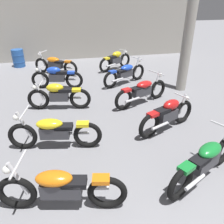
{
  "coord_description": "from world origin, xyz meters",
  "views": [
    {
      "loc": [
        -1.19,
        0.02,
        3.27
      ],
      "look_at": [
        0.0,
        5.14,
        0.55
      ],
      "focal_mm": 36.76,
      "sensor_mm": 36.0,
      "label": 1
    }
  ],
  "objects_px": {
    "oil_drum": "(18,58)",
    "support_pillar": "(187,47)",
    "motorcycle_left_row_3": "(59,95)",
    "motorcycle_right_row_5": "(115,60)",
    "motorcycle_left_row_2": "(54,131)",
    "motorcycle_right_row_2": "(168,114)",
    "motorcycle_left_row_5": "(55,64)",
    "motorcycle_right_row_3": "(142,91)",
    "motorcycle_left_row_1": "(61,188)",
    "motorcycle_left_row_4": "(57,77)",
    "motorcycle_right_row_4": "(125,73)",
    "motorcycle_right_row_1": "(206,160)"
  },
  "relations": [
    {
      "from": "support_pillar",
      "to": "motorcycle_left_row_2",
      "type": "xyz_separation_m",
      "value": [
        -4.71,
        -2.77,
        -1.15
      ]
    },
    {
      "from": "motorcycle_left_row_3",
      "to": "motorcycle_left_row_5",
      "type": "relative_size",
      "value": 1.04
    },
    {
      "from": "motorcycle_left_row_3",
      "to": "motorcycle_right_row_3",
      "type": "height_order",
      "value": "motorcycle_right_row_3"
    },
    {
      "from": "motorcycle_left_row_1",
      "to": "motorcycle_right_row_5",
      "type": "height_order",
      "value": "motorcycle_left_row_1"
    },
    {
      "from": "motorcycle_left_row_2",
      "to": "motorcycle_right_row_2",
      "type": "distance_m",
      "value": 2.91
    },
    {
      "from": "support_pillar",
      "to": "motorcycle_right_row_2",
      "type": "distance_m",
      "value": 3.36
    },
    {
      "from": "motorcycle_left_row_1",
      "to": "motorcycle_left_row_4",
      "type": "bearing_deg",
      "value": 89.64
    },
    {
      "from": "motorcycle_left_row_1",
      "to": "motorcycle_left_row_4",
      "type": "relative_size",
      "value": 1.1
    },
    {
      "from": "motorcycle_left_row_3",
      "to": "motorcycle_left_row_4",
      "type": "height_order",
      "value": "same"
    },
    {
      "from": "motorcycle_left_row_4",
      "to": "motorcycle_right_row_2",
      "type": "height_order",
      "value": "same"
    },
    {
      "from": "motorcycle_left_row_3",
      "to": "motorcycle_right_row_4",
      "type": "bearing_deg",
      "value": 33.12
    },
    {
      "from": "motorcycle_left_row_3",
      "to": "motorcycle_left_row_2",
      "type": "bearing_deg",
      "value": -94.15
    },
    {
      "from": "motorcycle_left_row_2",
      "to": "motorcycle_right_row_2",
      "type": "height_order",
      "value": "motorcycle_left_row_2"
    },
    {
      "from": "support_pillar",
      "to": "motorcycle_right_row_5",
      "type": "height_order",
      "value": "support_pillar"
    },
    {
      "from": "motorcycle_right_row_1",
      "to": "motorcycle_left_row_4",
      "type": "bearing_deg",
      "value": 115.37
    },
    {
      "from": "motorcycle_left_row_1",
      "to": "motorcycle_right_row_2",
      "type": "xyz_separation_m",
      "value": [
        2.82,
        1.95,
        0.01
      ]
    },
    {
      "from": "motorcycle_left_row_5",
      "to": "motorcycle_right_row_4",
      "type": "distance_m",
      "value": 3.32
    },
    {
      "from": "motorcycle_left_row_3",
      "to": "motorcycle_right_row_3",
      "type": "distance_m",
      "value": 2.67
    },
    {
      "from": "motorcycle_right_row_2",
      "to": "motorcycle_right_row_5",
      "type": "bearing_deg",
      "value": 90.13
    },
    {
      "from": "motorcycle_left_row_3",
      "to": "motorcycle_right_row_3",
      "type": "bearing_deg",
      "value": -4.74
    },
    {
      "from": "motorcycle_left_row_4",
      "to": "motorcycle_left_row_5",
      "type": "xyz_separation_m",
      "value": [
        -0.03,
        1.82,
        -0.01
      ]
    },
    {
      "from": "motorcycle_left_row_3",
      "to": "motorcycle_right_row_4",
      "type": "xyz_separation_m",
      "value": [
        2.65,
        1.73,
        -0.01
      ]
    },
    {
      "from": "motorcycle_right_row_3",
      "to": "oil_drum",
      "type": "distance_m",
      "value": 7.11
    },
    {
      "from": "motorcycle_left_row_3",
      "to": "motorcycle_right_row_2",
      "type": "distance_m",
      "value": 3.36
    },
    {
      "from": "oil_drum",
      "to": "motorcycle_left_row_1",
      "type": "bearing_deg",
      "value": -79.11
    },
    {
      "from": "support_pillar",
      "to": "motorcycle_left_row_5",
      "type": "relative_size",
      "value": 1.7
    },
    {
      "from": "motorcycle_right_row_2",
      "to": "motorcycle_left_row_1",
      "type": "bearing_deg",
      "value": -145.32
    },
    {
      "from": "motorcycle_left_row_5",
      "to": "motorcycle_left_row_2",
      "type": "bearing_deg",
      "value": -90.92
    },
    {
      "from": "motorcycle_left_row_3",
      "to": "motorcycle_right_row_5",
      "type": "bearing_deg",
      "value": 53.7
    },
    {
      "from": "oil_drum",
      "to": "motorcycle_right_row_3",
      "type": "bearing_deg",
      "value": -50.87
    },
    {
      "from": "motorcycle_left_row_2",
      "to": "motorcycle_left_row_5",
      "type": "bearing_deg",
      "value": 89.08
    },
    {
      "from": "motorcycle_left_row_2",
      "to": "support_pillar",
      "type": "bearing_deg",
      "value": 30.4
    },
    {
      "from": "motorcycle_right_row_4",
      "to": "motorcycle_left_row_2",
      "type": "bearing_deg",
      "value": -126.19
    },
    {
      "from": "motorcycle_right_row_3",
      "to": "motorcycle_left_row_2",
      "type": "bearing_deg",
      "value": -146.21
    },
    {
      "from": "support_pillar",
      "to": "motorcycle_right_row_5",
      "type": "xyz_separation_m",
      "value": [
        -1.82,
        3.06,
        -1.14
      ]
    },
    {
      "from": "motorcycle_left_row_3",
      "to": "motorcycle_right_row_1",
      "type": "xyz_separation_m",
      "value": [
        2.65,
        -3.81,
        -0.01
      ]
    },
    {
      "from": "motorcycle_left_row_1",
      "to": "oil_drum",
      "type": "height_order",
      "value": "motorcycle_left_row_1"
    },
    {
      "from": "support_pillar",
      "to": "motorcycle_left_row_3",
      "type": "xyz_separation_m",
      "value": [
        -4.56,
        -0.67,
        -1.14
      ]
    },
    {
      "from": "motorcycle_left_row_1",
      "to": "motorcycle_left_row_5",
      "type": "distance_m",
      "value": 7.54
    },
    {
      "from": "motorcycle_left_row_2",
      "to": "motorcycle_left_row_3",
      "type": "bearing_deg",
      "value": 85.85
    },
    {
      "from": "oil_drum",
      "to": "support_pillar",
      "type": "bearing_deg",
      "value": -35.92
    },
    {
      "from": "motorcycle_left_row_5",
      "to": "oil_drum",
      "type": "distance_m",
      "value": 2.42
    },
    {
      "from": "motorcycle_left_row_4",
      "to": "motorcycle_right_row_1",
      "type": "relative_size",
      "value": 0.97
    },
    {
      "from": "motorcycle_left_row_3",
      "to": "motorcycle_left_row_1",
      "type": "bearing_deg",
      "value": -90.96
    },
    {
      "from": "motorcycle_left_row_3",
      "to": "motorcycle_right_row_3",
      "type": "xyz_separation_m",
      "value": [
        2.66,
        -0.22,
        -0.01
      ]
    },
    {
      "from": "motorcycle_left_row_2",
      "to": "oil_drum",
      "type": "bearing_deg",
      "value": 102.79
    },
    {
      "from": "motorcycle_right_row_1",
      "to": "motorcycle_right_row_2",
      "type": "distance_m",
      "value": 1.88
    },
    {
      "from": "support_pillar",
      "to": "motorcycle_right_row_3",
      "type": "xyz_separation_m",
      "value": [
        -1.9,
        -0.89,
        -1.15
      ]
    },
    {
      "from": "motorcycle_left_row_4",
      "to": "motorcycle_right_row_1",
      "type": "xyz_separation_m",
      "value": [
        2.67,
        -5.64,
        -0.01
      ]
    },
    {
      "from": "motorcycle_right_row_5",
      "to": "motorcycle_left_row_4",
      "type": "bearing_deg",
      "value": -145.61
    }
  ]
}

